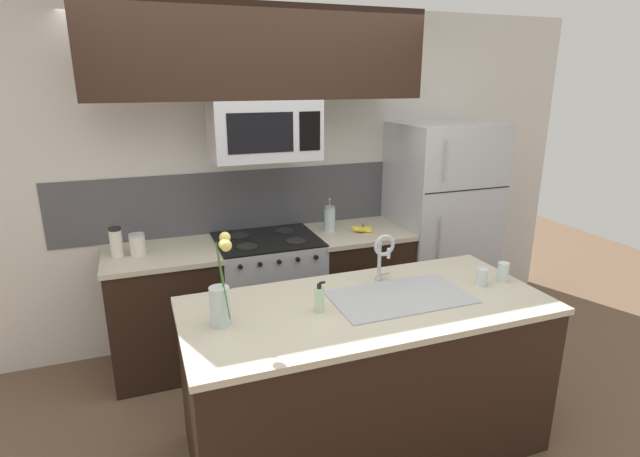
# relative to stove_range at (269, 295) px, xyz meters

# --- Properties ---
(ground_plane) EXTENTS (10.00, 10.00, 0.00)m
(ground_plane) POSITION_rel_stove_range_xyz_m (-0.00, -0.90, -0.46)
(ground_plane) COLOR brown
(rear_partition) EXTENTS (5.20, 0.10, 2.60)m
(rear_partition) POSITION_rel_stove_range_xyz_m (0.30, 0.38, 0.84)
(rear_partition) COLOR silver
(rear_partition) RESTS_ON ground
(splash_band) EXTENTS (3.03, 0.01, 0.48)m
(splash_band) POSITION_rel_stove_range_xyz_m (-0.00, 0.32, 0.69)
(splash_band) COLOR #4C4C51
(splash_band) RESTS_ON rear_partition
(back_counter_left) EXTENTS (0.80, 0.65, 0.91)m
(back_counter_left) POSITION_rel_stove_range_xyz_m (-0.76, 0.00, -0.01)
(back_counter_left) COLOR black
(back_counter_left) RESTS_ON ground
(back_counter_right) EXTENTS (0.77, 0.65, 0.91)m
(back_counter_right) POSITION_rel_stove_range_xyz_m (0.75, 0.00, -0.01)
(back_counter_right) COLOR black
(back_counter_right) RESTS_ON ground
(stove_range) EXTENTS (0.76, 0.64, 0.93)m
(stove_range) POSITION_rel_stove_range_xyz_m (0.00, 0.00, 0.00)
(stove_range) COLOR #B7BABF
(stove_range) RESTS_ON ground
(microwave) EXTENTS (0.74, 0.40, 0.41)m
(microwave) POSITION_rel_stove_range_xyz_m (0.00, -0.02, 1.27)
(microwave) COLOR #B7BABF
(upper_cabinet_band) EXTENTS (2.27, 0.34, 0.60)m
(upper_cabinet_band) POSITION_rel_stove_range_xyz_m (-0.01, -0.05, 1.77)
(upper_cabinet_band) COLOR black
(refrigerator) EXTENTS (0.80, 0.74, 1.73)m
(refrigerator) POSITION_rel_stove_range_xyz_m (1.52, 0.02, 0.40)
(refrigerator) COLOR #B7BABF
(refrigerator) RESTS_ON ground
(storage_jar_tall) EXTENTS (0.08, 0.08, 0.21)m
(storage_jar_tall) POSITION_rel_stove_range_xyz_m (-1.05, 0.01, 0.55)
(storage_jar_tall) COLOR silver
(storage_jar_tall) RESTS_ON back_counter_left
(storage_jar_medium) EXTENTS (0.11, 0.11, 0.15)m
(storage_jar_medium) POSITION_rel_stove_range_xyz_m (-0.91, -0.01, 0.52)
(storage_jar_medium) COLOR silver
(storage_jar_medium) RESTS_ON back_counter_left
(banana_bunch) EXTENTS (0.19, 0.13, 0.08)m
(banana_bunch) POSITION_rel_stove_range_xyz_m (0.76, -0.06, 0.47)
(banana_bunch) COLOR yellow
(banana_bunch) RESTS_ON back_counter_right
(french_press) EXTENTS (0.09, 0.09, 0.27)m
(french_press) POSITION_rel_stove_range_xyz_m (0.53, 0.06, 0.55)
(french_press) COLOR silver
(french_press) RESTS_ON back_counter_right
(island_counter) EXTENTS (1.99, 0.90, 0.91)m
(island_counter) POSITION_rel_stove_range_xyz_m (0.23, -1.25, -0.01)
(island_counter) COLOR black
(island_counter) RESTS_ON ground
(kitchen_sink) EXTENTS (0.76, 0.44, 0.16)m
(kitchen_sink) POSITION_rel_stove_range_xyz_m (0.43, -1.25, 0.38)
(kitchen_sink) COLOR #ADAFB5
(kitchen_sink) RESTS_ON island_counter
(sink_faucet) EXTENTS (0.14, 0.14, 0.31)m
(sink_faucet) POSITION_rel_stove_range_xyz_m (0.43, -1.03, 0.65)
(sink_faucet) COLOR #B7BABF
(sink_faucet) RESTS_ON island_counter
(dish_soap_bottle) EXTENTS (0.06, 0.05, 0.16)m
(dish_soap_bottle) POSITION_rel_stove_range_xyz_m (-0.05, -1.26, 0.52)
(dish_soap_bottle) COLOR beige
(dish_soap_bottle) RESTS_ON island_counter
(drinking_glass) EXTENTS (0.07, 0.07, 0.10)m
(drinking_glass) POSITION_rel_stove_range_xyz_m (0.96, -1.27, 0.50)
(drinking_glass) COLOR silver
(drinking_glass) RESTS_ON island_counter
(spare_glass) EXTENTS (0.07, 0.07, 0.12)m
(spare_glass) POSITION_rel_stove_range_xyz_m (1.12, -1.26, 0.51)
(spare_glass) COLOR silver
(spare_glass) RESTS_ON island_counter
(flower_vase) EXTENTS (0.13, 0.21, 0.46)m
(flower_vase) POSITION_rel_stove_range_xyz_m (-0.55, -1.23, 0.58)
(flower_vase) COLOR silver
(flower_vase) RESTS_ON island_counter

